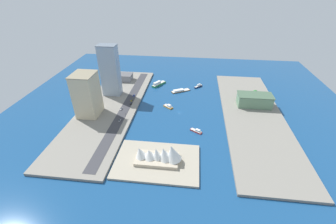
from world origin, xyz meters
The scene contains 22 objects.
ground_plane centered at (0.00, 0.00, 0.00)m, with size 440.00×440.00×0.00m, color navy.
quay_west centered at (-88.95, 0.00, 1.29)m, with size 70.00×240.00×2.59m, color gray.
quay_east centered at (88.95, 0.00, 1.29)m, with size 70.00×240.00×2.59m, color gray.
peninsula_point centered at (13.70, 90.18, 1.00)m, with size 76.50×51.76×2.00m, color #A89E89.
road_strip centered at (68.49, 0.00, 2.66)m, with size 11.77×228.00×0.15m, color #38383D.
tugboat_red centered at (-21.51, 39.14, 1.33)m, with size 13.81×10.40×3.83m.
patrol_launch_navy centered at (-23.11, -76.86, 1.57)m, with size 12.97×14.29×4.52m.
water_taxi_orange centered at (15.13, -9.96, 1.55)m, with size 13.35×12.14×4.45m.
barge_flat_brown centered at (3.66, -58.38, 1.31)m, with size 27.85×19.84×3.33m.
ferry_green_doubledeck centered at (38.35, -76.44, 2.45)m, with size 19.37×26.33×6.64m.
office_block_beige centered at (106.42, 20.29, 28.26)m, with size 25.09×28.78×51.28m.
tower_tall_glass centered at (96.72, -34.78, 37.02)m, with size 24.71×16.06×68.79m.
warehouse_low_gray centered at (100.29, -84.07, 7.62)m, with size 37.13×19.36×10.01m.
terminal_long_green centered at (-93.82, -23.83, 10.34)m, with size 43.06×21.35×15.45m.
hatchback_blue centered at (66.09, -31.82, 3.56)m, with size 2.05×4.84×1.67m.
suv_black centered at (63.84, -8.82, 3.53)m, with size 2.09×5.22×1.61m.
van_white centered at (72.57, 6.32, 3.50)m, with size 2.12×4.92×1.53m.
taxi_yellow_cab centered at (65.62, -17.77, 3.55)m, with size 1.91×5.01×1.67m.
sedan_silver centered at (66.56, 31.94, 3.50)m, with size 1.98×4.57×1.56m.
traffic_light_waterfront centered at (61.38, 25.13, 6.93)m, with size 0.36×0.36×6.50m.
opera_landmark centered at (10.83, 90.18, 9.34)m, with size 43.83×20.02×19.56m.
park_tree_cluster centered at (-97.64, -42.09, 9.32)m, with size 13.23×22.14×10.44m.
Camera 1 is at (-14.25, 240.56, 146.94)m, focal length 24.13 mm.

